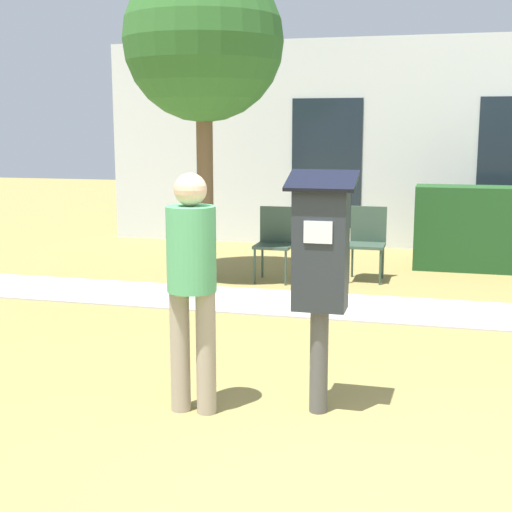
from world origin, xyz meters
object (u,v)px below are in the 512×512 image
at_px(outdoor_chair_middle, 367,237).
at_px(person_standing, 192,274).
at_px(parking_meter, 321,261).
at_px(outdoor_chair_left, 276,237).

bearing_deg(outdoor_chair_middle, person_standing, -85.69).
bearing_deg(person_standing, parking_meter, 33.39).
xyz_separation_m(person_standing, outdoor_chair_left, (-0.40, 4.18, -0.40)).
xyz_separation_m(parking_meter, outdoor_chair_middle, (-0.12, 4.28, -0.49)).
relative_size(parking_meter, person_standing, 1.01).
height_order(parking_meter, person_standing, parking_meter).
distance_m(outdoor_chair_left, outdoor_chair_middle, 1.13).
bearing_deg(parking_meter, person_standing, -165.82).
distance_m(person_standing, outdoor_chair_left, 4.22).
bearing_deg(outdoor_chair_left, person_standing, -87.48).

